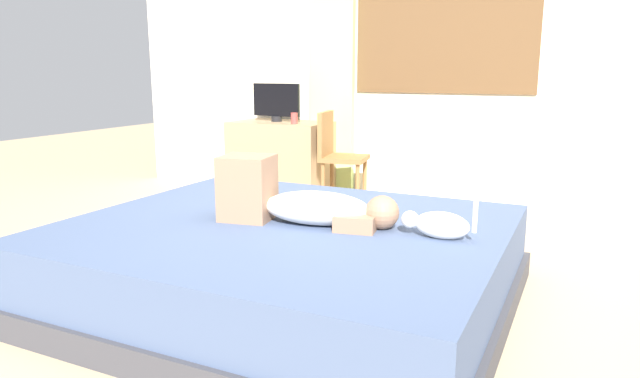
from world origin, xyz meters
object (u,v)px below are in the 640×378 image
at_px(person_lying, 298,201).
at_px(tv_monitor, 276,102).
at_px(bed, 287,263).
at_px(cat, 438,224).
at_px(chair_by_desk, 336,153).
at_px(cup, 294,118).
at_px(desk, 282,161).

relative_size(person_lying, tv_monitor, 1.96).
bearing_deg(tv_monitor, person_lying, -57.54).
height_order(person_lying, tv_monitor, tv_monitor).
xyz_separation_m(bed, tv_monitor, (-1.27, 2.12, 0.71)).
bearing_deg(tv_monitor, cat, -45.02).
xyz_separation_m(person_lying, chair_by_desk, (-0.65, 1.95, -0.04)).
relative_size(tv_monitor, cup, 4.82).
bearing_deg(desk, tv_monitor, 180.00).
bearing_deg(cat, bed, -175.14).
distance_m(cup, chair_by_desk, 0.50).
distance_m(bed, chair_by_desk, 2.08).
bearing_deg(cat, chair_by_desk, 125.74).
relative_size(cat, tv_monitor, 0.75).
bearing_deg(tv_monitor, cup, -29.10).
distance_m(desk, chair_by_desk, 0.66).
xyz_separation_m(bed, person_lying, (0.06, 0.03, 0.33)).
bearing_deg(person_lying, chair_by_desk, 108.52).
height_order(tv_monitor, chair_by_desk, tv_monitor).
bearing_deg(cat, cup, 133.14).
bearing_deg(person_lying, cup, 118.70).
xyz_separation_m(person_lying, desk, (-1.28, 2.09, -0.18)).
distance_m(cat, cup, 2.62).
relative_size(cat, cup, 3.59).
relative_size(desk, tv_monitor, 1.87).
distance_m(tv_monitor, cup, 0.33).
bearing_deg(desk, person_lying, -58.47).
bearing_deg(desk, chair_by_desk, -12.77).
height_order(cat, chair_by_desk, chair_by_desk).
relative_size(tv_monitor, chair_by_desk, 0.56).
bearing_deg(bed, cup, 117.01).
xyz_separation_m(tv_monitor, chair_by_desk, (0.68, -0.14, -0.41)).
height_order(bed, chair_by_desk, chair_by_desk).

